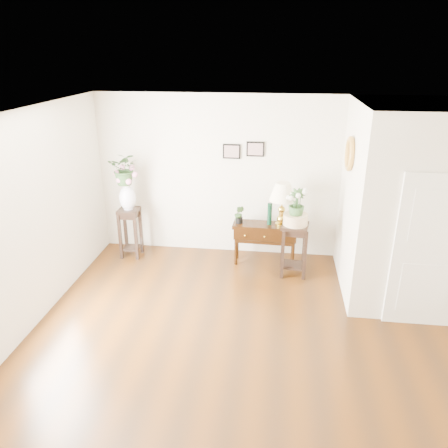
% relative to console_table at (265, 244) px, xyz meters
% --- Properties ---
extents(floor, '(6.00, 5.50, 0.02)m').
position_rel_console_table_xyz_m(floor, '(0.02, -2.31, -0.36)').
color(floor, '#4E290B').
rests_on(floor, ground).
extents(ceiling, '(6.00, 5.50, 0.02)m').
position_rel_console_table_xyz_m(ceiling, '(0.02, -2.31, 2.44)').
color(ceiling, white).
rests_on(ceiling, ground).
extents(wall_back, '(6.00, 0.02, 2.80)m').
position_rel_console_table_xyz_m(wall_back, '(0.02, 0.44, 1.04)').
color(wall_back, silver).
rests_on(wall_back, ground).
extents(wall_left, '(0.02, 5.50, 2.80)m').
position_rel_console_table_xyz_m(wall_left, '(-2.98, -2.31, 1.04)').
color(wall_left, silver).
rests_on(wall_left, ground).
extents(partition, '(1.80, 1.95, 2.80)m').
position_rel_console_table_xyz_m(partition, '(2.12, -0.54, 1.04)').
color(partition, silver).
rests_on(partition, floor).
extents(door, '(0.90, 0.05, 2.10)m').
position_rel_console_table_xyz_m(door, '(2.12, -1.54, 0.69)').
color(door, silver).
rests_on(door, floor).
extents(art_print_left, '(0.30, 0.02, 0.25)m').
position_rel_console_table_xyz_m(art_print_left, '(-0.63, 0.42, 1.49)').
color(art_print_left, black).
rests_on(art_print_left, wall_back).
extents(art_print_right, '(0.30, 0.02, 0.25)m').
position_rel_console_table_xyz_m(art_print_right, '(-0.23, 0.42, 1.54)').
color(art_print_right, black).
rests_on(art_print_right, wall_back).
extents(wall_ornament, '(0.07, 0.51, 0.51)m').
position_rel_console_table_xyz_m(wall_ornament, '(1.18, -0.41, 1.69)').
color(wall_ornament, '#B88736').
rests_on(wall_ornament, partition).
extents(console_table, '(1.10, 0.40, 0.72)m').
position_rel_console_table_xyz_m(console_table, '(0.00, 0.00, 0.00)').
color(console_table, black).
rests_on(console_table, floor).
extents(table_lamp, '(0.46, 0.46, 0.74)m').
position_rel_console_table_xyz_m(table_lamp, '(0.26, 0.00, 0.71)').
color(table_lamp, gold).
rests_on(table_lamp, console_table).
extents(green_vase, '(0.10, 0.10, 0.37)m').
position_rel_console_table_xyz_m(green_vase, '(0.06, 0.00, 0.53)').
color(green_vase, black).
rests_on(green_vase, console_table).
extents(potted_plant, '(0.19, 0.17, 0.30)m').
position_rel_console_table_xyz_m(potted_plant, '(-0.44, 0.00, 0.51)').
color(potted_plant, '#2C4E23').
rests_on(potted_plant, console_table).
extents(plant_stand_a, '(0.35, 0.35, 0.89)m').
position_rel_console_table_xyz_m(plant_stand_a, '(-2.37, -0.01, 0.08)').
color(plant_stand_a, black).
rests_on(plant_stand_a, floor).
extents(porcelain_vase, '(0.32, 0.32, 0.49)m').
position_rel_console_table_xyz_m(porcelain_vase, '(-2.37, -0.01, 0.75)').
color(porcelain_vase, silver).
rests_on(porcelain_vase, plant_stand_a).
extents(lily_arrangement, '(0.53, 0.46, 0.56)m').
position_rel_console_table_xyz_m(lily_arrangement, '(-2.37, -0.01, 1.21)').
color(lily_arrangement, '#2C4E23').
rests_on(lily_arrangement, porcelain_vase).
extents(plant_stand_b, '(0.47, 0.47, 0.87)m').
position_rel_console_table_xyz_m(plant_stand_b, '(0.48, -0.33, 0.08)').
color(plant_stand_b, black).
rests_on(plant_stand_b, floor).
extents(ceramic_bowl, '(0.49, 0.49, 0.17)m').
position_rel_console_table_xyz_m(ceramic_bowl, '(0.48, -0.33, 0.59)').
color(ceramic_bowl, beige).
rests_on(ceramic_bowl, plant_stand_b).
extents(narcissus, '(0.33, 0.33, 0.46)m').
position_rel_console_table_xyz_m(narcissus, '(0.48, -0.33, 0.86)').
color(narcissus, '#2C4E23').
rests_on(narcissus, ceramic_bowl).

